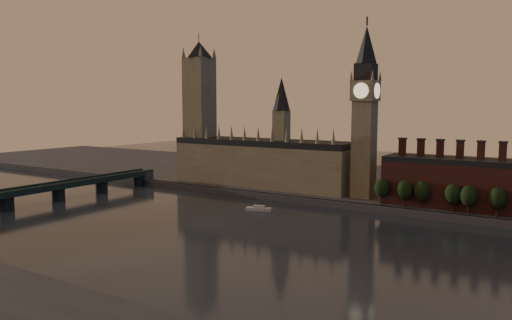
{
  "coord_description": "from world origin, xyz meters",
  "views": [
    {
      "loc": [
        115.68,
        -176.3,
        59.82
      ],
      "look_at": [
        -31.92,
        55.0,
        29.37
      ],
      "focal_mm": 35.0,
      "sensor_mm": 36.0,
      "label": 1
    }
  ],
  "objects": [
    {
      "name": "westminster_bridge",
      "position": [
        -155.0,
        -2.7,
        7.44
      ],
      "size": [
        14.0,
        200.0,
        11.55
      ],
      "color": "#1D2D27",
      "rests_on": "ground"
    },
    {
      "name": "embankment_tree_2",
      "position": [
        48.54,
        95.5,
        13.47
      ],
      "size": [
        8.6,
        8.6,
        14.88
      ],
      "color": "black",
      "rests_on": "north_bank"
    },
    {
      "name": "embankment_tree_4",
      "position": [
        72.39,
        93.56,
        13.47
      ],
      "size": [
        8.6,
        8.6,
        14.88
      ],
      "color": "black",
      "rests_on": "north_bank"
    },
    {
      "name": "chimney_block",
      "position": [
        80.0,
        110.0,
        17.82
      ],
      "size": [
        110.0,
        25.0,
        37.0
      ],
      "color": "maroon",
      "rests_on": "north_bank"
    },
    {
      "name": "embankment_tree_0",
      "position": [
        26.93,
        94.16,
        13.47
      ],
      "size": [
        8.6,
        8.6,
        14.88
      ],
      "color": "black",
      "rests_on": "north_bank"
    },
    {
      "name": "river_boat",
      "position": [
        -32.64,
        59.21,
        1.13
      ],
      "size": [
        15.36,
        8.5,
        2.96
      ],
      "rotation": [
        0.0,
        0.0,
        0.31
      ],
      "color": "silver",
      "rests_on": "ground"
    },
    {
      "name": "embankment_tree_3",
      "position": [
        64.5,
        94.87,
        13.47
      ],
      "size": [
        8.6,
        8.6,
        14.88
      ],
      "color": "black",
      "rests_on": "north_bank"
    },
    {
      "name": "embankment_tree_1",
      "position": [
        39.63,
        94.11,
        13.47
      ],
      "size": [
        8.6,
        8.6,
        14.88
      ],
      "color": "black",
      "rests_on": "north_bank"
    },
    {
      "name": "victoria_tower",
      "position": [
        -120.0,
        115.0,
        59.09
      ],
      "size": [
        24.0,
        24.0,
        108.0
      ],
      "color": "gray",
      "rests_on": "north_bank"
    },
    {
      "name": "ground",
      "position": [
        0.0,
        0.0,
        0.0
      ],
      "size": [
        900.0,
        900.0,
        0.0
      ],
      "primitive_type": "plane",
      "color": "black",
      "rests_on": "ground"
    },
    {
      "name": "big_ben",
      "position": [
        10.0,
        110.0,
        56.83
      ],
      "size": [
        15.0,
        15.0,
        107.0
      ],
      "color": "gray",
      "rests_on": "north_bank"
    },
    {
      "name": "embankment_tree_5",
      "position": [
        85.64,
        94.28,
        13.47
      ],
      "size": [
        8.6,
        8.6,
        14.88
      ],
      "color": "black",
      "rests_on": "north_bank"
    },
    {
      "name": "north_bank",
      "position": [
        0.0,
        178.04,
        2.0
      ],
      "size": [
        900.0,
        182.0,
        4.0
      ],
      "color": "#434348",
      "rests_on": "ground"
    },
    {
      "name": "palace_of_westminster",
      "position": [
        -64.41,
        114.91,
        21.63
      ],
      "size": [
        130.0,
        30.3,
        74.0
      ],
      "color": "gray",
      "rests_on": "north_bank"
    }
  ]
}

